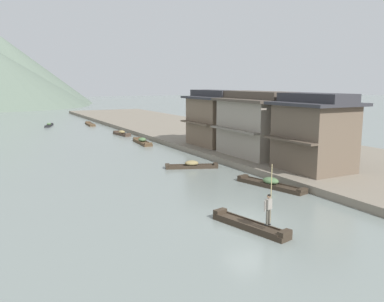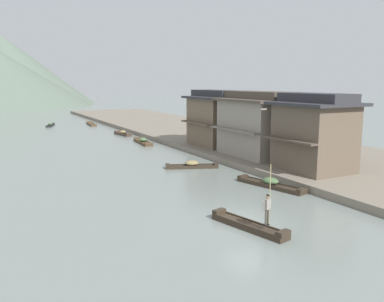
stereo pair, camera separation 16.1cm
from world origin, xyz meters
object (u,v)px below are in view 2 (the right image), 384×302
object	(u,v)px
boat_moored_second	(91,124)
boatman_person	(267,206)
house_waterfront_nearest	(314,133)
boat_moored_far	(50,125)
boat_moored_nearest	(270,184)
house_waterfront_second	(258,124)
boat_foreground_poled	(249,226)
boat_moored_third	(192,165)
house_waterfront_tall	(215,118)
boat_midriver_drifting	(143,141)
boat_midriver_upstream	(123,133)

from	to	relation	value
boat_moored_second	boatman_person	bearing A→B (deg)	-95.09
boat_moored_second	house_waterfront_nearest	xyz separation A→B (m)	(6.04, -48.29, 3.43)
house_waterfront_nearest	boat_moored_far	bearing A→B (deg)	104.53
boatman_person	boat_moored_nearest	bearing A→B (deg)	50.33
boat_moored_nearest	house_waterfront_second	world-z (taller)	house_waterfront_second
boat_foreground_poled	boatman_person	world-z (taller)	boatman_person
boat_moored_third	boat_foreground_poled	bearing A→B (deg)	-106.46
boat_moored_far	house_waterfront_tall	size ratio (longest dim) A/B	0.66
boat_moored_nearest	boat_midriver_drifting	distance (m)	24.31
boat_moored_second	boat_moored_far	size ratio (longest dim) A/B	1.22
boat_midriver_drifting	house_waterfront_nearest	size ratio (longest dim) A/B	0.91
boat_moored_third	house_waterfront_nearest	distance (m)	10.84
boatman_person	house_waterfront_second	size ratio (longest dim) A/B	0.37
boat_foreground_poled	boat_moored_third	size ratio (longest dim) A/B	1.02
boatman_person	boat_moored_third	xyz separation A→B (m)	(4.07, 15.86, -1.30)
boatman_person	boat_midriver_drifting	size ratio (longest dim) A/B	0.54
boat_moored_second	boat_midriver_drifting	xyz separation A→B (m)	(0.37, -24.97, 0.11)
boat_midriver_drifting	house_waterfront_tall	bearing A→B (deg)	-56.38
boat_midriver_drifting	house_waterfront_tall	distance (m)	10.46
boat_moored_second	boat_midriver_upstream	size ratio (longest dim) A/B	1.35
boat_moored_far	boat_moored_third	bearing A→B (deg)	-82.08
boatman_person	house_waterfront_tall	xyz separation A→B (m)	(10.90, 23.36, 2.04)
boat_midriver_drifting	house_waterfront_tall	size ratio (longest dim) A/B	0.81
boat_foreground_poled	boat_midriver_upstream	size ratio (longest dim) A/B	1.15
boat_foreground_poled	house_waterfront_tall	distance (m)	25.13
boat_midriver_upstream	house_waterfront_second	size ratio (longest dim) A/B	0.51
boat_moored_nearest	house_waterfront_tall	world-z (taller)	house_waterfront_tall
boatman_person	boat_midriver_upstream	xyz separation A→B (m)	(5.64, 40.43, -1.28)
boat_foreground_poled	boat_moored_far	size ratio (longest dim) A/B	1.04
boat_midriver_drifting	house_waterfront_second	distance (m)	17.07
boat_moored_second	house_waterfront_nearest	bearing A→B (deg)	-82.86
boat_foreground_poled	boat_midriver_drifting	xyz separation A→B (m)	(5.69, 30.50, 0.07)
boat_midriver_upstream	house_waterfront_nearest	world-z (taller)	house_waterfront_nearest
boat_moored_second	house_waterfront_tall	size ratio (longest dim) A/B	0.81
boat_midriver_drifting	house_waterfront_nearest	xyz separation A→B (m)	(5.68, -23.32, 3.33)
boat_moored_nearest	boat_midriver_upstream	distance (m)	33.12
boat_moored_nearest	house_waterfront_tall	size ratio (longest dim) A/B	0.83
boatman_person	house_waterfront_nearest	size ratio (longest dim) A/B	0.49
boat_midriver_upstream	house_waterfront_tall	size ratio (longest dim) A/B	0.60
boat_moored_far	house_waterfront_second	size ratio (longest dim) A/B	0.56
boat_moored_second	boat_moored_far	bearing A→B (deg)	168.64
boat_midriver_drifting	boat_moored_far	bearing A→B (deg)	105.28
boatman_person	boat_moored_third	size ratio (longest dim) A/B	0.65
boat_moored_second	boat_midriver_drifting	distance (m)	24.97
boat_moored_third	boat_midriver_upstream	bearing A→B (deg)	86.34
boat_moored_nearest	boat_moored_far	world-z (taller)	boat_moored_nearest
boat_moored_third	boat_midriver_upstream	world-z (taller)	boat_midriver_upstream
boat_foreground_poled	boat_moored_second	world-z (taller)	boat_foreground_poled
boatman_person	boat_midriver_drifting	xyz separation A→B (m)	(5.41, 31.62, -1.28)
boat_moored_second	house_waterfront_tall	world-z (taller)	house_waterfront_tall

